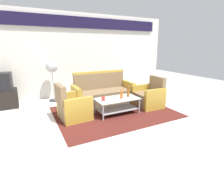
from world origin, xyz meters
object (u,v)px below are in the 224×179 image
(bottle_brown, at_px, (128,92))
(armchair_right, at_px, (149,97))
(coffee_table, at_px, (117,104))
(cup, at_px, (103,99))
(pedestal_fan, at_px, (52,69))
(couch, at_px, (103,94))
(armchair_left, at_px, (73,107))
(tv_stand, at_px, (2,99))
(bottle_orange, at_px, (122,95))

(bottle_brown, bearing_deg, armchair_right, 4.01)
(coffee_table, relative_size, cup, 11.00)
(cup, xyz_separation_m, pedestal_fan, (-0.88, 1.89, 0.55))
(coffee_table, height_order, pedestal_fan, pedestal_fan)
(coffee_table, height_order, cup, cup)
(couch, xyz_separation_m, armchair_left, (-1.10, -0.67, -0.03))
(tv_stand, bearing_deg, armchair_right, -25.22)
(tv_stand, bearing_deg, bottle_orange, -34.21)
(armchair_right, height_order, tv_stand, armchair_right)
(couch, bearing_deg, coffee_table, 90.01)
(cup, distance_m, pedestal_fan, 2.15)
(cup, bearing_deg, armchair_left, 163.68)
(coffee_table, xyz_separation_m, bottle_orange, (0.10, -0.05, 0.23))
(pedestal_fan, bearing_deg, couch, -38.54)
(coffee_table, xyz_separation_m, bottle_brown, (0.34, 0.01, 0.25))
(armchair_right, distance_m, bottle_brown, 0.78)
(couch, distance_m, cup, 0.97)
(armchair_right, relative_size, cup, 8.50)
(armchair_right, bearing_deg, pedestal_fan, 54.53)
(coffee_table, relative_size, bottle_brown, 3.76)
(armchair_left, distance_m, pedestal_fan, 1.84)
(armchair_right, relative_size, tv_stand, 1.06)
(tv_stand, relative_size, pedestal_fan, 0.63)
(armchair_right, distance_m, cup, 1.48)
(armchair_left, height_order, coffee_table, armchair_left)
(armchair_left, bearing_deg, coffee_table, 75.87)
(couch, xyz_separation_m, bottle_orange, (0.10, -0.93, 0.19))
(bottle_brown, height_order, cup, bottle_brown)
(coffee_table, distance_m, pedestal_fan, 2.38)
(tv_stand, bearing_deg, coffee_table, -34.43)
(couch, height_order, pedestal_fan, pedestal_fan)
(couch, distance_m, armchair_left, 1.29)
(coffee_table, height_order, bottle_brown, bottle_brown)
(bottle_orange, distance_m, cup, 0.49)
(bottle_brown, relative_size, pedestal_fan, 0.23)
(couch, xyz_separation_m, coffee_table, (-0.00, -0.87, -0.04))
(armchair_right, xyz_separation_m, bottle_orange, (-0.98, -0.12, 0.21))
(armchair_left, xyz_separation_m, tv_stand, (-1.58, 1.63, -0.03))
(bottle_orange, relative_size, pedestal_fan, 0.19)
(bottle_brown, bearing_deg, tv_stand, 148.89)
(bottle_brown, xyz_separation_m, cup, (-0.73, -0.02, -0.06))
(bottle_orange, height_order, cup, bottle_orange)
(armchair_left, distance_m, cup, 0.76)
(cup, bearing_deg, bottle_brown, 1.38)
(coffee_table, xyz_separation_m, cup, (-0.38, -0.00, 0.19))
(bottle_brown, distance_m, cup, 0.73)
(armchair_left, height_order, tv_stand, armchair_left)
(armchair_right, xyz_separation_m, pedestal_fan, (-2.34, 1.82, 0.73))
(armchair_left, distance_m, bottle_brown, 1.47)
(armchair_left, height_order, pedestal_fan, pedestal_fan)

